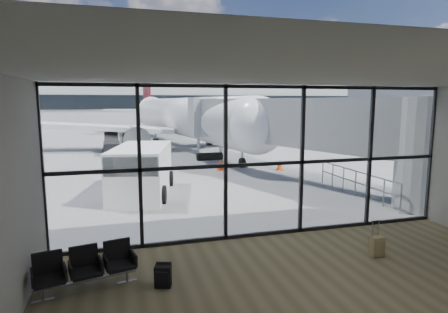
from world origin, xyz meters
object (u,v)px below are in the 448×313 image
suitcase (377,246)px  airliner (180,117)px  backpack (163,276)px  mobile_stairs (15,153)px  service_van (141,171)px  belt_loader (112,147)px  seating_row (85,266)px

suitcase → airliner: bearing=89.6°
backpack → mobile_stairs: 21.82m
airliner → service_van: (-4.60, -18.12, -1.56)m
belt_loader → mobile_stairs: size_ratio=0.97×
service_van → belt_loader: (-1.46, 13.77, -0.54)m
backpack → belt_loader: bearing=110.7°
suitcase → backpack: bearing=179.0°
seating_row → suitcase: 7.19m
suitcase → service_van: bearing=121.1°
seating_row → belt_loader: belt_loader is taller
seating_row → airliner: 27.02m
backpack → suitcase: suitcase is taller
seating_row → belt_loader: (0.20, 21.85, 0.03)m
suitcase → airliner: (-0.92, 26.46, 2.36)m
seating_row → backpack: seating_row is taller
service_van → seating_row: bearing=-89.0°
belt_loader → suitcase: bearing=-74.4°
suitcase → service_van: (-5.52, 8.33, 0.80)m
seating_row → backpack: size_ratio=3.98×
suitcase → mobile_stairs: mobile_stairs is taller
belt_loader → mobile_stairs: bearing=-165.7°
suitcase → airliner: airliner is taller
airliner → service_van: airliner is taller
airliner → seating_row: bearing=-111.1°
seating_row → service_van: service_van is taller
mobile_stairs → suitcase: bearing=-40.3°
seating_row → mobile_stairs: (-6.14, 20.01, 0.05)m
seating_row → suitcase: suitcase is taller
seating_row → mobile_stairs: size_ratio=0.57×
backpack → suitcase: (5.57, 0.13, 0.03)m
belt_loader → backpack: bearing=-88.3°
suitcase → mobile_stairs: (-13.32, 20.26, 0.29)m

